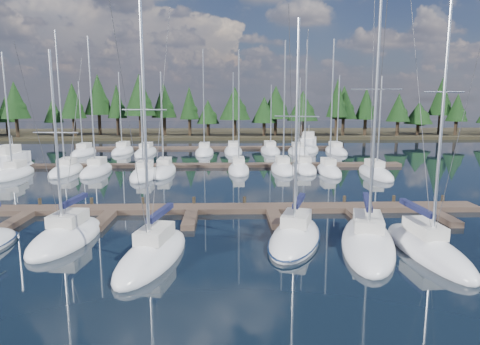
{
  "coord_description": "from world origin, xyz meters",
  "views": [
    {
      "loc": [
        2.53,
        -13.98,
        8.5
      ],
      "look_at": [
        3.75,
        22.0,
        2.32
      ],
      "focal_mm": 32.0,
      "sensor_mm": 36.0,
      "label": 1
    }
  ],
  "objects_px": {
    "front_sailboat_2": "(67,237)",
    "front_sailboat_5": "(368,241)",
    "front_sailboat_4": "(295,237)",
    "motor_yacht_left": "(10,166)",
    "front_sailboat_3": "(153,254)",
    "motor_yacht_right": "(308,147)",
    "main_dock": "(192,211)",
    "front_sailboat_6": "(427,248)"
  },
  "relations": [
    {
      "from": "front_sailboat_6",
      "to": "motor_yacht_left",
      "type": "relative_size",
      "value": 1.57
    },
    {
      "from": "front_sailboat_4",
      "to": "front_sailboat_5",
      "type": "relative_size",
      "value": 0.84
    },
    {
      "from": "motor_yacht_right",
      "to": "motor_yacht_left",
      "type": "bearing_deg",
      "value": -153.65
    },
    {
      "from": "front_sailboat_4",
      "to": "motor_yacht_left",
      "type": "relative_size",
      "value": 1.34
    },
    {
      "from": "front_sailboat_4",
      "to": "front_sailboat_6",
      "type": "distance_m",
      "value": 7.38
    },
    {
      "from": "front_sailboat_4",
      "to": "front_sailboat_3",
      "type": "bearing_deg",
      "value": -161.72
    },
    {
      "from": "front_sailboat_2",
      "to": "front_sailboat_5",
      "type": "height_order",
      "value": "front_sailboat_5"
    },
    {
      "from": "front_sailboat_2",
      "to": "front_sailboat_5",
      "type": "relative_size",
      "value": 0.73
    },
    {
      "from": "front_sailboat_5",
      "to": "motor_yacht_right",
      "type": "relative_size",
      "value": 1.53
    },
    {
      "from": "front_sailboat_6",
      "to": "main_dock",
      "type": "bearing_deg",
      "value": 146.84
    },
    {
      "from": "main_dock",
      "to": "front_sailboat_3",
      "type": "distance_m",
      "value": 9.47
    },
    {
      "from": "front_sailboat_2",
      "to": "front_sailboat_5",
      "type": "xyz_separation_m",
      "value": [
        18.01,
        -1.39,
        0.02
      ]
    },
    {
      "from": "main_dock",
      "to": "motor_yacht_left",
      "type": "distance_m",
      "value": 31.01
    },
    {
      "from": "motor_yacht_left",
      "to": "motor_yacht_right",
      "type": "xyz_separation_m",
      "value": [
        39.93,
        19.78,
        0.01
      ]
    },
    {
      "from": "front_sailboat_2",
      "to": "main_dock",
      "type": "bearing_deg",
      "value": 40.55
    },
    {
      "from": "front_sailboat_5",
      "to": "front_sailboat_6",
      "type": "distance_m",
      "value": 3.21
    },
    {
      "from": "main_dock",
      "to": "front_sailboat_6",
      "type": "relative_size",
      "value": 2.73
    },
    {
      "from": "front_sailboat_3",
      "to": "motor_yacht_left",
      "type": "height_order",
      "value": "front_sailboat_3"
    },
    {
      "from": "motor_yacht_left",
      "to": "motor_yacht_right",
      "type": "relative_size",
      "value": 0.95
    },
    {
      "from": "front_sailboat_4",
      "to": "front_sailboat_6",
      "type": "xyz_separation_m",
      "value": [
        7.02,
        -2.28,
        0.03
      ]
    },
    {
      "from": "front_sailboat_2",
      "to": "front_sailboat_3",
      "type": "xyz_separation_m",
      "value": [
        5.74,
        -3.24,
        0.02
      ]
    },
    {
      "from": "front_sailboat_6",
      "to": "motor_yacht_right",
      "type": "height_order",
      "value": "front_sailboat_6"
    },
    {
      "from": "front_sailboat_3",
      "to": "motor_yacht_left",
      "type": "bearing_deg",
      "value": 126.63
    },
    {
      "from": "main_dock",
      "to": "front_sailboat_2",
      "type": "distance_m",
      "value": 9.41
    },
    {
      "from": "front_sailboat_5",
      "to": "motor_yacht_left",
      "type": "distance_m",
      "value": 44.15
    },
    {
      "from": "front_sailboat_5",
      "to": "motor_yacht_left",
      "type": "xyz_separation_m",
      "value": [
        -34.3,
        27.79,
        0.26
      ]
    },
    {
      "from": "front_sailboat_2",
      "to": "front_sailboat_3",
      "type": "height_order",
      "value": "front_sailboat_3"
    },
    {
      "from": "front_sailboat_3",
      "to": "front_sailboat_4",
      "type": "height_order",
      "value": "front_sailboat_3"
    },
    {
      "from": "front_sailboat_3",
      "to": "motor_yacht_right",
      "type": "bearing_deg",
      "value": 70.1
    },
    {
      "from": "front_sailboat_2",
      "to": "front_sailboat_5",
      "type": "distance_m",
      "value": 18.06
    },
    {
      "from": "main_dock",
      "to": "front_sailboat_4",
      "type": "height_order",
      "value": "front_sailboat_4"
    },
    {
      "from": "main_dock",
      "to": "front_sailboat_4",
      "type": "distance_m",
      "value": 9.46
    },
    {
      "from": "front_sailboat_2",
      "to": "front_sailboat_6",
      "type": "height_order",
      "value": "front_sailboat_6"
    },
    {
      "from": "main_dock",
      "to": "motor_yacht_left",
      "type": "xyz_separation_m",
      "value": [
        -23.45,
        20.29,
        0.34
      ]
    },
    {
      "from": "front_sailboat_3",
      "to": "front_sailboat_2",
      "type": "bearing_deg",
      "value": 150.55
    },
    {
      "from": "main_dock",
      "to": "front_sailboat_2",
      "type": "bearing_deg",
      "value": -139.45
    },
    {
      "from": "main_dock",
      "to": "front_sailboat_5",
      "type": "distance_m",
      "value": 13.2
    },
    {
      "from": "front_sailboat_5",
      "to": "front_sailboat_6",
      "type": "height_order",
      "value": "front_sailboat_5"
    },
    {
      "from": "front_sailboat_4",
      "to": "front_sailboat_5",
      "type": "distance_m",
      "value": 4.24
    },
    {
      "from": "front_sailboat_3",
      "to": "front_sailboat_6",
      "type": "height_order",
      "value": "front_sailboat_6"
    },
    {
      "from": "motor_yacht_left",
      "to": "motor_yacht_right",
      "type": "bearing_deg",
      "value": 26.35
    },
    {
      "from": "front_sailboat_2",
      "to": "motor_yacht_right",
      "type": "xyz_separation_m",
      "value": [
        23.63,
        46.19,
        0.28
      ]
    }
  ]
}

